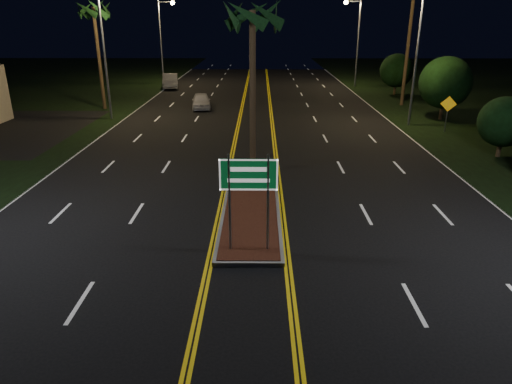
{
  "coord_description": "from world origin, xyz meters",
  "views": [
    {
      "loc": [
        0.35,
        -10.39,
        7.17
      ],
      "look_at": [
        0.22,
        3.41,
        1.9
      ],
      "focal_mm": 32.0,
      "sensor_mm": 36.0,
      "label": 1
    }
  ],
  "objects_px": {
    "streetlight_left_mid": "(108,41)",
    "warning_sign": "(448,109)",
    "shrub_far": "(397,71)",
    "streetlight_right_far": "(355,33)",
    "streetlight_right_mid": "(413,42)",
    "shrub_mid": "(445,83)",
    "car_far": "(170,80)",
    "highway_sign": "(249,184)",
    "streetlight_left_far": "(164,32)",
    "median_island": "(251,202)",
    "palm_median": "(252,16)",
    "palm_left_far": "(93,10)",
    "car_near": "(201,100)",
    "shrub_near": "(504,122)"
  },
  "relations": [
    {
      "from": "streetlight_right_far",
      "to": "car_near",
      "type": "height_order",
      "value": "streetlight_right_far"
    },
    {
      "from": "highway_sign",
      "to": "warning_sign",
      "type": "bearing_deg",
      "value": 53.14
    },
    {
      "from": "palm_median",
      "to": "palm_left_far",
      "type": "xyz_separation_m",
      "value": [
        -12.8,
        17.5,
        0.47
      ]
    },
    {
      "from": "palm_left_far",
      "to": "shrub_far",
      "type": "xyz_separation_m",
      "value": [
        26.6,
        8.0,
        -5.41
      ]
    },
    {
      "from": "streetlight_left_mid",
      "to": "car_near",
      "type": "xyz_separation_m",
      "value": [
        5.96,
        4.21,
        -4.91
      ]
    },
    {
      "from": "shrub_far",
      "to": "warning_sign",
      "type": "distance_m",
      "value": 16.25
    },
    {
      "from": "streetlight_right_mid",
      "to": "car_far",
      "type": "distance_m",
      "value": 27.64
    },
    {
      "from": "streetlight_right_mid",
      "to": "shrub_mid",
      "type": "height_order",
      "value": "streetlight_right_mid"
    },
    {
      "from": "car_near",
      "to": "palm_left_far",
      "type": "bearing_deg",
      "value": 173.81
    },
    {
      "from": "palm_left_far",
      "to": "streetlight_right_mid",
      "type": "bearing_deg",
      "value": -14.37
    },
    {
      "from": "streetlight_left_mid",
      "to": "car_far",
      "type": "height_order",
      "value": "streetlight_left_mid"
    },
    {
      "from": "streetlight_left_far",
      "to": "car_far",
      "type": "height_order",
      "value": "streetlight_left_far"
    },
    {
      "from": "median_island",
      "to": "streetlight_right_mid",
      "type": "height_order",
      "value": "streetlight_right_mid"
    },
    {
      "from": "streetlight_right_far",
      "to": "palm_median",
      "type": "bearing_deg",
      "value": -108.62
    },
    {
      "from": "median_island",
      "to": "streetlight_right_far",
      "type": "height_order",
      "value": "streetlight_right_far"
    },
    {
      "from": "streetlight_left_mid",
      "to": "palm_median",
      "type": "height_order",
      "value": "streetlight_left_mid"
    },
    {
      "from": "streetlight_right_mid",
      "to": "shrub_mid",
      "type": "distance_m",
      "value": 4.9
    },
    {
      "from": "highway_sign",
      "to": "shrub_far",
      "type": "bearing_deg",
      "value": 67.43
    },
    {
      "from": "warning_sign",
      "to": "streetlight_right_far",
      "type": "bearing_deg",
      "value": 112.57
    },
    {
      "from": "median_island",
      "to": "highway_sign",
      "type": "bearing_deg",
      "value": -90.0
    },
    {
      "from": "car_near",
      "to": "palm_median",
      "type": "bearing_deg",
      "value": -82.93
    },
    {
      "from": "streetlight_left_far",
      "to": "car_near",
      "type": "distance_m",
      "value": 17.58
    },
    {
      "from": "median_island",
      "to": "highway_sign",
      "type": "distance_m",
      "value": 4.8
    },
    {
      "from": "streetlight_right_far",
      "to": "warning_sign",
      "type": "bearing_deg",
      "value": -84.5
    },
    {
      "from": "highway_sign",
      "to": "shrub_mid",
      "type": "distance_m",
      "value": 25.41
    },
    {
      "from": "palm_left_far",
      "to": "shrub_mid",
      "type": "bearing_deg",
      "value": -8.49
    },
    {
      "from": "shrub_mid",
      "to": "warning_sign",
      "type": "xyz_separation_m",
      "value": [
        -1.25,
        -4.2,
        -1.18
      ]
    },
    {
      "from": "shrub_mid",
      "to": "warning_sign",
      "type": "height_order",
      "value": "shrub_mid"
    },
    {
      "from": "highway_sign",
      "to": "streetlight_left_far",
      "type": "height_order",
      "value": "streetlight_left_far"
    },
    {
      "from": "streetlight_right_mid",
      "to": "palm_median",
      "type": "bearing_deg",
      "value": -132.7
    },
    {
      "from": "highway_sign",
      "to": "warning_sign",
      "type": "distance_m",
      "value": 21.27
    },
    {
      "from": "streetlight_right_far",
      "to": "shrub_mid",
      "type": "bearing_deg",
      "value": -79.34
    },
    {
      "from": "median_island",
      "to": "highway_sign",
      "type": "height_order",
      "value": "highway_sign"
    },
    {
      "from": "streetlight_left_far",
      "to": "car_far",
      "type": "distance_m",
      "value": 6.12
    },
    {
      "from": "palm_median",
      "to": "warning_sign",
      "type": "bearing_deg",
      "value": 36.12
    },
    {
      "from": "shrub_far",
      "to": "warning_sign",
      "type": "height_order",
      "value": "shrub_far"
    },
    {
      "from": "median_island",
      "to": "streetlight_right_far",
      "type": "distance_m",
      "value": 37.0
    },
    {
      "from": "car_near",
      "to": "median_island",
      "type": "bearing_deg",
      "value": -85.28
    },
    {
      "from": "streetlight_left_far",
      "to": "shrub_near",
      "type": "bearing_deg",
      "value": -51.21
    },
    {
      "from": "streetlight_left_far",
      "to": "car_near",
      "type": "height_order",
      "value": "streetlight_left_far"
    },
    {
      "from": "palm_median",
      "to": "warning_sign",
      "type": "distance_m",
      "value": 16.79
    },
    {
      "from": "median_island",
      "to": "car_far",
      "type": "bearing_deg",
      "value": 105.9
    },
    {
      "from": "streetlight_left_mid",
      "to": "warning_sign",
      "type": "relative_size",
      "value": 3.76
    },
    {
      "from": "streetlight_left_far",
      "to": "warning_sign",
      "type": "bearing_deg",
      "value": -46.01
    },
    {
      "from": "car_near",
      "to": "car_far",
      "type": "xyz_separation_m",
      "value": [
        -4.85,
        12.14,
        0.13
      ]
    },
    {
      "from": "palm_median",
      "to": "median_island",
      "type": "bearing_deg",
      "value": -90.0
    },
    {
      "from": "palm_left_far",
      "to": "highway_sign",
      "type": "bearing_deg",
      "value": -63.08
    },
    {
      "from": "palm_median",
      "to": "streetlight_right_mid",
      "type": "bearing_deg",
      "value": 47.3
    },
    {
      "from": "shrub_far",
      "to": "car_far",
      "type": "xyz_separation_m",
      "value": [
        -23.3,
        4.35,
        -1.46
      ]
    },
    {
      "from": "shrub_far",
      "to": "streetlight_right_far",
      "type": "bearing_deg",
      "value": 117.98
    }
  ]
}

